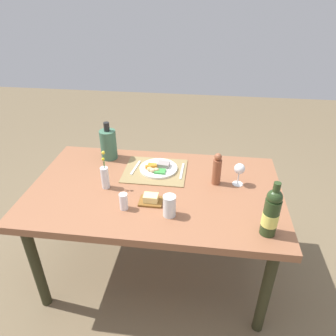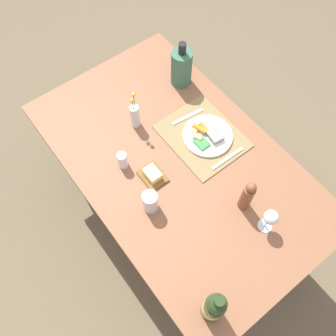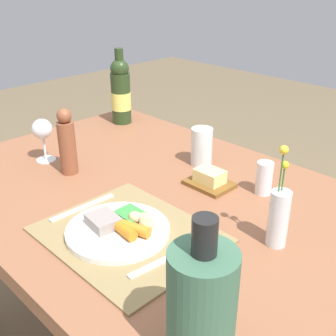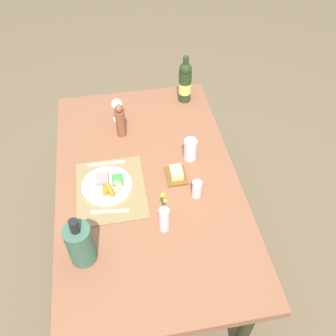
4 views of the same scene
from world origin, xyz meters
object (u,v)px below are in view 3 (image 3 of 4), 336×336
at_px(dining_table, 174,226).
at_px(pepper_mill, 67,143).
at_px(wine_bottle, 121,92).
at_px(cooler_bottle, 202,305).
at_px(fork, 83,207).
at_px(knife, 164,261).
at_px(dinner_plate, 120,228).
at_px(wine_glass, 42,131).
at_px(water_tumbler, 202,149).
at_px(salt_shaker, 264,178).
at_px(flower_vase, 279,216).
at_px(butter_dish, 211,180).

relative_size(dining_table, pepper_mill, 7.29).
distance_m(wine_bottle, pepper_mill, 0.48).
bearing_deg(cooler_bottle, fork, 166.36).
bearing_deg(knife, pepper_mill, 175.61).
xyz_separation_m(dining_table, wine_bottle, (-0.61, 0.31, 0.20)).
distance_m(dinner_plate, fork, 0.16).
distance_m(fork, pepper_mill, 0.25).
relative_size(dining_table, wine_bottle, 5.07).
height_order(dining_table, wine_glass, wine_glass).
relative_size(wine_glass, water_tumbler, 1.18).
height_order(salt_shaker, flower_vase, flower_vase).
xyz_separation_m(dining_table, cooler_bottle, (0.37, -0.32, 0.18)).
distance_m(dinner_plate, knife, 0.15).
bearing_deg(salt_shaker, pepper_mill, -147.65).
relative_size(wine_glass, flower_vase, 0.58).
bearing_deg(knife, flower_vase, 68.14).
bearing_deg(fork, butter_dish, 67.68).
distance_m(dining_table, pepper_mill, 0.41).
distance_m(dining_table, fork, 0.25).
bearing_deg(wine_bottle, flower_vase, -17.22).
relative_size(fork, pepper_mill, 0.93).
xyz_separation_m(fork, butter_dish, (0.15, 0.34, 0.01)).
height_order(dining_table, dinner_plate, dinner_plate).
distance_m(dining_table, wine_glass, 0.53).
bearing_deg(pepper_mill, flower_vase, 11.26).
bearing_deg(cooler_bottle, knife, 149.91).
height_order(fork, butter_dish, butter_dish).
xyz_separation_m(salt_shaker, butter_dish, (-0.13, -0.07, -0.03)).
height_order(fork, salt_shaker, salt_shaker).
distance_m(dining_table, salt_shaker, 0.28).
bearing_deg(water_tumbler, cooler_bottle, -48.83).
relative_size(knife, water_tumbler, 1.48).
distance_m(cooler_bottle, pepper_mill, 0.77).
xyz_separation_m(knife, cooler_bottle, (0.21, -0.12, 0.10)).
bearing_deg(butter_dish, dining_table, -91.48).
relative_size(knife, cooler_bottle, 0.68).
height_order(butter_dish, pepper_mill, pepper_mill).
xyz_separation_m(salt_shaker, wine_bottle, (-0.74, 0.10, 0.08)).
bearing_deg(wine_glass, cooler_bottle, -14.22).
relative_size(dining_table, flower_vase, 6.14).
height_order(wine_glass, pepper_mill, pepper_mill).
relative_size(dining_table, dinner_plate, 6.08).
bearing_deg(pepper_mill, dinner_plate, -15.36).
distance_m(flower_vase, butter_dish, 0.31).
height_order(salt_shaker, butter_dish, salt_shaker).
xyz_separation_m(dining_table, wine_glass, (-0.49, -0.10, 0.17)).
height_order(dinner_plate, cooler_bottle, cooler_bottle).
bearing_deg(wine_bottle, dinner_plate, -39.42).
xyz_separation_m(cooler_bottle, pepper_mill, (-0.73, 0.23, -0.01)).
bearing_deg(flower_vase, fork, -152.10).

